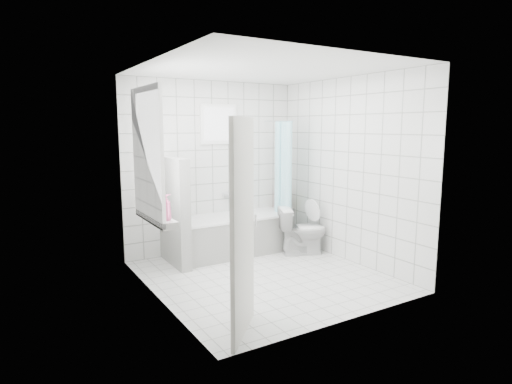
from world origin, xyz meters
TOP-DOWN VIEW (x-y plane):
  - ground at (0.00, 0.00)m, footprint 3.00×3.00m
  - ceiling at (0.00, 0.00)m, footprint 3.00×3.00m
  - wall_back at (0.00, 1.50)m, footprint 2.80×0.02m
  - wall_front at (0.00, -1.50)m, footprint 2.80×0.02m
  - wall_left at (-1.40, 0.00)m, footprint 0.02×3.00m
  - wall_right at (1.40, 0.00)m, footprint 0.02×3.00m
  - window_left at (-1.35, 0.30)m, footprint 0.01×0.90m
  - window_back at (0.10, 1.46)m, footprint 0.50×0.01m
  - window_sill at (-1.31, 0.30)m, footprint 0.18×1.02m
  - door at (-0.98, -1.18)m, footprint 0.57×0.62m
  - bathtub at (0.14, 1.12)m, footprint 1.74×0.77m
  - partition_wall at (-0.80, 1.07)m, footprint 0.15×0.85m
  - tiled_ledge at (1.21, 1.38)m, footprint 0.40×0.24m
  - toilet at (1.03, 0.54)m, footprint 0.81×0.64m
  - curtain_rod at (0.95, 1.10)m, footprint 0.02×0.80m
  - shower_curtain at (0.95, 0.97)m, footprint 0.14×0.48m
  - tub_faucet at (0.24, 1.46)m, footprint 0.18×0.06m
  - sill_bottles at (-1.30, 0.22)m, footprint 0.14×0.59m
  - ledge_bottles at (1.23, 1.35)m, footprint 0.19×0.19m

SIDE VIEW (x-z plane):
  - ground at x=0.00m, z-range 0.00..0.00m
  - tiled_ledge at x=1.21m, z-range 0.00..0.55m
  - bathtub at x=0.14m, z-range 0.00..0.58m
  - toilet at x=1.03m, z-range 0.00..0.72m
  - ledge_bottles at x=1.23m, z-range 0.54..0.81m
  - partition_wall at x=-0.80m, z-range 0.00..1.50m
  - tub_faucet at x=0.24m, z-range 0.82..0.88m
  - window_sill at x=-1.31m, z-range 0.82..0.90m
  - door at x=-0.98m, z-range 0.00..2.00m
  - sill_bottles at x=-1.30m, z-range 0.88..1.18m
  - shower_curtain at x=0.95m, z-range 0.21..1.99m
  - wall_back at x=0.00m, z-range 0.00..2.60m
  - wall_front at x=0.00m, z-range 0.00..2.60m
  - wall_left at x=-1.40m, z-range 0.00..2.60m
  - wall_right at x=1.40m, z-range 0.00..2.60m
  - window_left at x=-1.35m, z-range 0.90..2.30m
  - window_back at x=0.10m, z-range 1.70..2.20m
  - curtain_rod at x=0.95m, z-range 1.99..2.01m
  - ceiling at x=0.00m, z-range 2.60..2.60m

